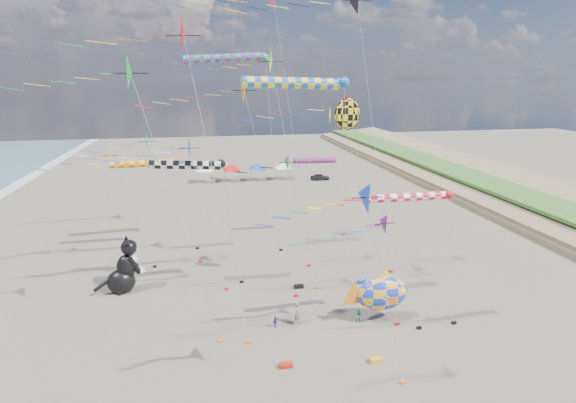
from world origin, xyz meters
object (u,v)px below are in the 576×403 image
(fish_inflatable, at_px, (382,293))
(parked_car, at_px, (320,177))
(person_adult, at_px, (297,313))
(child_green, at_px, (359,316))
(cat_inflatable, at_px, (123,265))
(child_blue, at_px, (275,322))

(fish_inflatable, xyz_separation_m, parked_car, (8.68, 51.30, -1.74))
(person_adult, bearing_deg, child_green, -52.42)
(cat_inflatable, relative_size, fish_inflatable, 0.92)
(person_adult, xyz_separation_m, child_green, (4.87, -0.79, -0.38))
(fish_inflatable, distance_m, parked_car, 52.06)
(fish_inflatable, xyz_separation_m, child_blue, (-8.56, 0.53, -1.89))
(cat_inflatable, relative_size, child_blue, 5.55)
(fish_inflatable, height_order, person_adult, fish_inflatable)
(person_adult, height_order, child_blue, person_adult)
(cat_inflatable, bearing_deg, person_adult, -47.54)
(child_blue, bearing_deg, cat_inflatable, 111.23)
(fish_inflatable, relative_size, person_adult, 2.98)
(fish_inflatable, relative_size, parked_car, 1.57)
(child_blue, distance_m, parked_car, 53.62)
(fish_inflatable, distance_m, child_blue, 8.78)
(child_blue, relative_size, parked_car, 0.26)
(child_green, height_order, child_blue, child_green)
(fish_inflatable, height_order, child_green, fish_inflatable)
(person_adult, relative_size, parked_car, 0.53)
(fish_inflatable, relative_size, child_blue, 6.04)
(person_adult, distance_m, child_blue, 1.88)
(child_green, relative_size, parked_car, 0.32)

